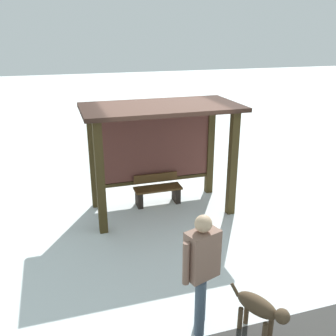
# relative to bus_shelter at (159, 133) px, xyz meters

# --- Properties ---
(ground_plane) EXTENTS (60.00, 60.00, 0.00)m
(ground_plane) POSITION_rel_bus_shelter_xyz_m (0.00, -0.20, -1.78)
(ground_plane) COLOR white
(bus_shelter) EXTENTS (3.35, 1.73, 2.44)m
(bus_shelter) POSITION_rel_bus_shelter_xyz_m (0.00, 0.00, 0.00)
(bus_shelter) COLOR #392D15
(bus_shelter) RESTS_ON ground
(bench_left_inside) EXTENTS (1.12, 0.41, 0.70)m
(bench_left_inside) POSITION_rel_bus_shelter_xyz_m (0.00, 0.15, -1.46)
(bench_left_inside) COLOR #50351A
(bench_left_inside) RESTS_ON ground
(person_walking) EXTENTS (0.62, 0.42, 1.75)m
(person_walking) POSITION_rel_bus_shelter_xyz_m (-0.51, -3.87, -0.75)
(person_walking) COLOR #886555
(person_walking) RESTS_ON ground
(dog) EXTENTS (0.51, 0.84, 0.62)m
(dog) POSITION_rel_bus_shelter_xyz_m (0.18, -4.26, -1.34)
(dog) COLOR brown
(dog) RESTS_ON ground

